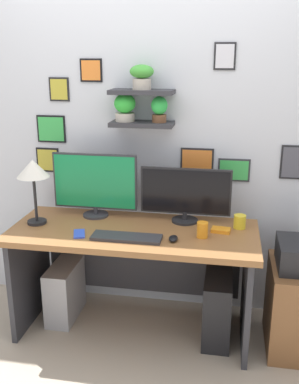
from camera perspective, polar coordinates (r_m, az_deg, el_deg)
ground_plane at (r=3.31m, az=-1.94°, el=-16.96°), size 8.00×8.00×0.00m
back_wall_assembly at (r=3.20m, az=-0.54°, el=8.21°), size 4.40×0.24×2.70m
desk at (r=3.08m, az=-1.83°, el=-8.06°), size 1.63×0.68×0.75m
monitor_left at (r=3.15m, az=-6.97°, el=1.01°), size 0.60×0.18×0.45m
monitor_right at (r=3.04m, az=4.61°, el=-0.25°), size 0.62×0.18×0.38m
keyboard at (r=2.81m, az=-2.95°, el=-5.79°), size 0.44×0.14×0.02m
computer_mouse at (r=2.78m, az=3.05°, el=-5.94°), size 0.06×0.09×0.03m
desk_lamp at (r=3.05m, az=-14.58°, el=2.47°), size 0.21×0.21×0.44m
cell_phone at (r=2.91m, az=-8.94°, el=-5.28°), size 0.11×0.16×0.01m
coffee_mug at (r=3.02m, az=11.42°, el=-3.72°), size 0.08×0.08×0.09m
pen_cup at (r=2.83m, az=6.75°, el=-4.81°), size 0.07×0.07×0.10m
scissors_tray at (r=2.95m, az=9.08°, el=-4.82°), size 0.13×0.09×0.02m
computer_tower_left at (r=3.39m, az=-10.72°, el=-12.28°), size 0.18×0.40×0.41m
computer_tower_right at (r=3.13m, az=8.63°, el=-14.38°), size 0.18×0.40×0.46m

